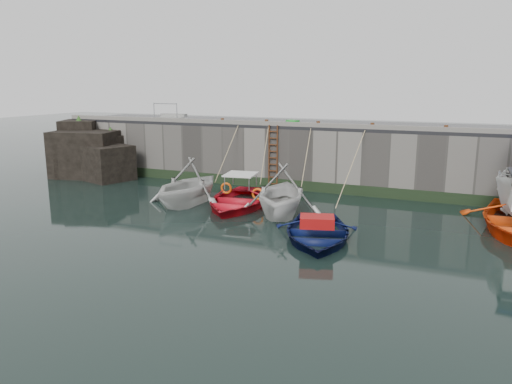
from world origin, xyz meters
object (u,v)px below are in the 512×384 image
at_px(boat_near_white, 188,204).
at_px(bollard_e, 446,128).
at_px(bollard_a, 222,121).
at_px(boat_near_blacktrim, 281,214).
at_px(fish_crate, 293,123).
at_px(bollard_b, 267,122).
at_px(bollard_c, 318,124).
at_px(boat_near_blue, 238,206).
at_px(boat_near_navy, 316,239).
at_px(ladder, 273,157).
at_px(bollard_d, 372,126).

relative_size(boat_near_white, bollard_e, 15.93).
xyz_separation_m(boat_near_white, bollard_a, (-0.79, 4.91, 3.30)).
height_order(boat_near_blacktrim, bollard_e, bollard_e).
distance_m(boat_near_white, fish_crate, 6.82).
relative_size(bollard_b, bollard_c, 1.00).
relative_size(boat_near_blue, fish_crate, 8.60).
bearing_deg(boat_near_blue, bollard_b, 87.90).
bearing_deg(boat_near_navy, bollard_e, 48.05).
relative_size(boat_near_navy, bollard_a, 16.58).
height_order(ladder, bollard_c, bollard_c).
bearing_deg(bollard_e, boat_near_blacktrim, -139.71).
bearing_deg(fish_crate, boat_near_white, -99.17).
distance_m(ladder, boat_near_blacktrim, 5.33).
distance_m(boat_near_navy, fish_crate, 9.19).
relative_size(boat_near_white, bollard_c, 15.93).
bearing_deg(bollard_a, boat_near_white, -80.91).
height_order(boat_near_blacktrim, bollard_a, bollard_a).
bearing_deg(bollard_b, boat_near_white, -109.25).
bearing_deg(fish_crate, bollard_c, 11.48).
relative_size(ladder, fish_crate, 5.46).
distance_m(boat_near_white, bollard_c, 7.38).
relative_size(boat_near_navy, bollard_e, 16.58).
relative_size(bollard_b, bollard_d, 1.00).
bearing_deg(ladder, bollard_e, 2.40).
height_order(boat_near_blacktrim, bollard_d, bollard_d).
xyz_separation_m(boat_near_blacktrim, bollard_b, (-2.69, 4.93, 3.30)).
bearing_deg(bollard_e, boat_near_blue, -151.01).
distance_m(boat_near_navy, bollard_a, 11.10).
relative_size(ladder, bollard_e, 11.43).
distance_m(boat_near_white, boat_near_blue, 2.25).
distance_m(bollard_b, bollard_e, 8.50).
bearing_deg(bollard_d, boat_near_navy, -92.52).
bearing_deg(ladder, bollard_d, 4.00).
bearing_deg(ladder, bollard_b, 146.14).
bearing_deg(bollard_b, bollard_c, 0.00).
relative_size(bollard_a, bollard_c, 1.00).
xyz_separation_m(bollard_a, bollard_b, (2.50, 0.00, 0.00)).
relative_size(bollard_a, bollard_b, 1.00).
bearing_deg(bollard_e, boat_near_white, -154.32).
bearing_deg(boat_near_blue, ladder, 81.46).
distance_m(boat_near_blue, bollard_e, 9.74).
bearing_deg(boat_near_white, boat_near_blue, 13.55).
height_order(boat_near_blacktrim, fish_crate, fish_crate).
xyz_separation_m(fish_crate, bollard_a, (-3.81, -0.24, 0.00)).
distance_m(boat_near_white, bollard_d, 9.18).
xyz_separation_m(boat_near_blue, bollard_a, (-2.99, 4.44, 3.30)).
distance_m(boat_near_white, bollard_a, 5.97).
bearing_deg(boat_near_blue, fish_crate, 71.64).
xyz_separation_m(bollard_a, bollard_d, (7.80, 0.00, 0.00)).
bearing_deg(bollard_c, boat_near_white, -131.96).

